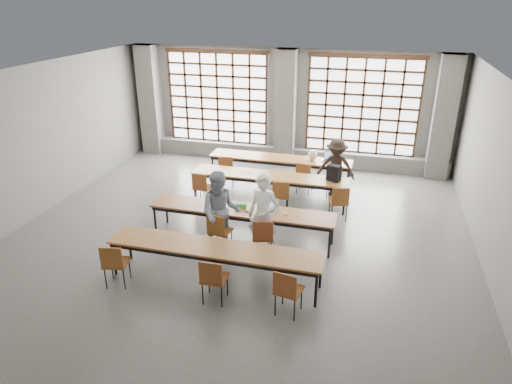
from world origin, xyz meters
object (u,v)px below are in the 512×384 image
at_px(desk_row_a, 280,160).
at_px(chair_front_right, 263,234).
at_px(chair_back_mid, 304,175).
at_px(plastic_bag, 313,155).
at_px(chair_near_mid, 213,277).
at_px(laptop_front, 269,207).
at_px(laptop_back, 330,158).
at_px(red_pouch, 116,260).
at_px(chair_near_right, 287,288).
at_px(mouse, 285,214).
at_px(chair_mid_centre, 280,193).
at_px(chair_near_left, 114,261).
at_px(chair_mid_left, 202,185).
at_px(chair_front_left, 219,229).
at_px(green_box, 241,205).
at_px(student_back, 336,167).
at_px(desk_row_c, 242,212).
at_px(backpack, 334,173).
at_px(chair_mid_right, 339,200).
at_px(desk_row_d, 214,250).
at_px(student_male, 263,216).
at_px(student_female, 221,212).
at_px(desk_row_b, 270,177).
at_px(chair_back_left, 226,167).
at_px(phone, 249,212).
at_px(chair_back_right, 335,177).

distance_m(desk_row_a, chair_front_right, 4.14).
bearing_deg(chair_back_mid, plastic_bag, 81.02).
bearing_deg(chair_near_mid, laptop_front, 80.49).
bearing_deg(chair_near_mid, plastic_bag, 82.06).
height_order(laptop_back, red_pouch, laptop_back).
xyz_separation_m(chair_near_right, mouse, (-0.51, 2.26, 0.21)).
xyz_separation_m(chair_mid_centre, chair_near_left, (-2.25, -3.74, 0.00)).
distance_m(chair_mid_left, red_pouch, 3.66).
relative_size(chair_front_left, mouse, 8.98).
xyz_separation_m(chair_mid_left, plastic_bag, (2.48, 2.06, 0.34)).
xyz_separation_m(chair_near_left, laptop_front, (2.28, 2.38, 0.25)).
height_order(laptop_back, green_box, laptop_back).
distance_m(student_back, laptop_back, 0.65).
xyz_separation_m(desk_row_c, plastic_bag, (0.98, 3.52, 0.21)).
bearing_deg(backpack, chair_mid_right, -49.82).
distance_m(desk_row_d, laptop_front, 1.86).
xyz_separation_m(desk_row_c, green_box, (-0.05, 0.08, 0.11)).
bearing_deg(student_male, plastic_bag, 95.05).
relative_size(chair_mid_centre, chair_mid_right, 1.00).
distance_m(chair_near_mid, student_female, 1.87).
bearing_deg(desk_row_b, chair_mid_left, -158.61).
distance_m(chair_back_mid, chair_mid_centre, 1.42).
xyz_separation_m(desk_row_b, chair_mid_left, (-1.61, -0.63, -0.13)).
bearing_deg(red_pouch, chair_front_right, 33.73).
bearing_deg(student_male, desk_row_a, 107.91).
distance_m(chair_back_left, chair_near_mid, 5.33).
bearing_deg(phone, student_female, -140.19).
height_order(chair_back_left, chair_near_left, same).
bearing_deg(chair_back_left, green_box, -65.55).
distance_m(chair_back_right, chair_near_left, 6.14).
height_order(desk_row_a, student_male, student_male).
bearing_deg(laptop_front, plastic_bag, 83.16).
bearing_deg(laptop_front, desk_row_a, 98.28).
distance_m(student_male, laptop_back, 4.17).
height_order(chair_near_left, student_female, student_female).
bearing_deg(phone, student_male, -43.60).
distance_m(desk_row_d, plastic_bag, 5.27).
bearing_deg(chair_mid_centre, phone, -102.66).
height_order(student_female, mouse, student_female).
height_order(chair_near_left, red_pouch, chair_near_left).
relative_size(chair_mid_centre, student_male, 0.50).
height_order(chair_mid_left, laptop_front, laptop_front).
bearing_deg(chair_near_mid, chair_front_right, 74.72).
bearing_deg(chair_front_right, chair_near_mid, -105.28).
relative_size(desk_row_c, laptop_back, 9.59).
distance_m(student_female, plastic_bag, 4.22).
bearing_deg(chair_near_mid, chair_mid_right, 64.76).
distance_m(student_male, mouse, 0.61).
distance_m(desk_row_a, chair_near_mid, 5.75).
height_order(desk_row_a, chair_front_left, chair_front_left).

